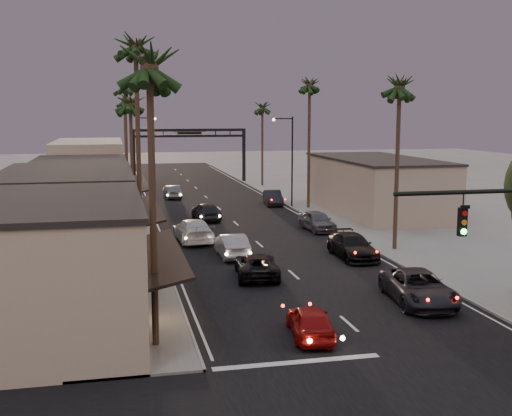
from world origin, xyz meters
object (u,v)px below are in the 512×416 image
palm_ld (125,84)px  palm_lb (135,41)px  palm_far (124,98)px  palm_rc (262,104)px  palm_lc (130,98)px  curbside_black (352,246)px  palm_rb (310,81)px  curbside_near (418,287)px  palm_ra (400,81)px  palm_la (149,56)px  arch (190,142)px  oncoming_pickup (256,265)px  oncoming_red (310,321)px  streetlight_right (289,154)px  streetlight_left (141,149)px  oncoming_silver (232,245)px

palm_ld → palm_lb: bearing=-90.0°
palm_far → palm_rc: bearing=-39.6°
palm_lc → curbside_black: palm_lc is taller
palm_rb → curbside_near: bearing=-97.4°
palm_rb → palm_ra: bearing=-90.0°
palm_rb → curbside_near: 34.04m
palm_la → palm_ld: size_ratio=0.93×
arch → palm_ra: 47.17m
palm_rb → palm_far: palm_rb is taller
palm_ra → palm_rc: bearing=90.0°
oncoming_pickup → oncoming_red: bearing=97.4°
streetlight_right → palm_lb: size_ratio=0.59×
palm_ld → palm_rb: size_ratio=1.00×
streetlight_right → palm_lb: palm_lb is taller
streetlight_left → palm_ra: 37.87m
oncoming_silver → oncoming_red: bearing=91.1°
streetlight_left → palm_lb: size_ratio=0.59×
oncoming_pickup → palm_rc: bearing=-96.2°
curbside_black → palm_la: bearing=-134.7°
palm_la → curbside_near: size_ratio=2.30×
palm_far → streetlight_right: bearing=-65.2°
oncoming_silver → arch: bearing=-93.9°
palm_rb → palm_rc: (0.00, 20.00, -1.95)m
streetlight_left → streetlight_right: bearing=-43.2°
streetlight_right → oncoming_pickup: streetlight_right is taller
arch → palm_la: bearing=-98.0°
palm_ra → oncoming_pickup: bearing=-155.1°
palm_rc → curbside_near: 52.79m
oncoming_pickup → oncoming_silver: (-0.44, 5.50, 0.08)m
palm_la → palm_lc: (-0.00, 27.00, -0.97)m
arch → curbside_near: (4.47, -57.73, -4.73)m
streetlight_left → oncoming_silver: streetlight_left is taller
arch → palm_ra: palm_ra is taller
palm_rc → oncoming_pickup: size_ratio=2.45×
palm_la → palm_ra: bearing=41.1°
palm_ld → curbside_black: (13.52, -32.58, -11.64)m
palm_la → palm_rb: 39.01m
curbside_near → palm_far: bearing=108.0°
streetlight_left → palm_lc: 22.65m
palm_ld → curbside_black: size_ratio=2.66×
palm_ld → oncoming_pickup: (6.37, -36.03, -11.72)m
palm_rc → palm_far: 21.97m
curbside_black → streetlight_right: bearing=85.4°
streetlight_left → palm_ld: size_ratio=0.63×
arch → palm_lb: palm_lb is taller
palm_la → palm_ld: 46.01m
streetlight_left → curbside_near: (11.39, -45.73, -4.53)m
oncoming_red → palm_ra: bearing=-118.0°
streetlight_right → palm_ld: 19.78m
palm_ld → curbside_near: (13.07, -42.73, -11.62)m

